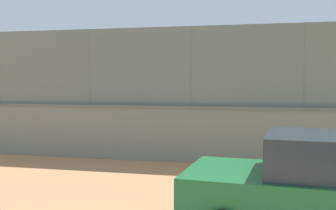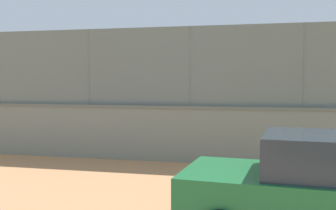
# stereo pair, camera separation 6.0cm
# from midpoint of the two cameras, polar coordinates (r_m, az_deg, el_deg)

# --- Properties ---
(ground_plane) EXTENTS (260.00, 260.00, 0.00)m
(ground_plane) POSITION_cam_midpoint_polar(r_m,az_deg,el_deg) (22.16, 9.86, -2.68)
(ground_plane) COLOR tan
(perimeter_wall) EXTENTS (25.36, 0.73, 1.62)m
(perimeter_wall) POSITION_cam_midpoint_polar(r_m,az_deg,el_deg) (11.66, 3.25, -4.06)
(perimeter_wall) COLOR gray
(perimeter_wall) RESTS_ON ground_plane
(fence_panel_on_wall) EXTENTS (24.92, 0.40, 2.27)m
(fence_panel_on_wall) POSITION_cam_midpoint_polar(r_m,az_deg,el_deg) (11.57, 3.28, 5.50)
(fence_panel_on_wall) COLOR slate
(fence_panel_on_wall) RESTS_ON perimeter_wall
(player_at_service_line) EXTENTS (1.19, 0.75, 1.68)m
(player_at_service_line) POSITION_cam_midpoint_polar(r_m,az_deg,el_deg) (17.00, 2.12, -1.11)
(player_at_service_line) COLOR #591919
(player_at_service_line) RESTS_ON ground_plane
(player_near_wall_returning) EXTENTS (0.77, 1.07, 1.73)m
(player_near_wall_returning) POSITION_cam_midpoint_polar(r_m,az_deg,el_deg) (21.57, -1.73, -0.05)
(player_near_wall_returning) COLOR black
(player_near_wall_returning) RESTS_ON ground_plane
(sports_ball) EXTENTS (0.21, 0.21, 0.21)m
(sports_ball) POSITION_cam_midpoint_polar(r_m,az_deg,el_deg) (15.50, -0.26, -4.84)
(sports_ball) COLOR yellow
(sports_ball) RESTS_ON ground_plane
(spare_ball_by_wall) EXTENTS (0.16, 0.16, 0.16)m
(spare_ball_by_wall) POSITION_cam_midpoint_polar(r_m,az_deg,el_deg) (14.10, -9.62, -5.82)
(spare_ball_by_wall) COLOR orange
(spare_ball_by_wall) RESTS_ON ground_plane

